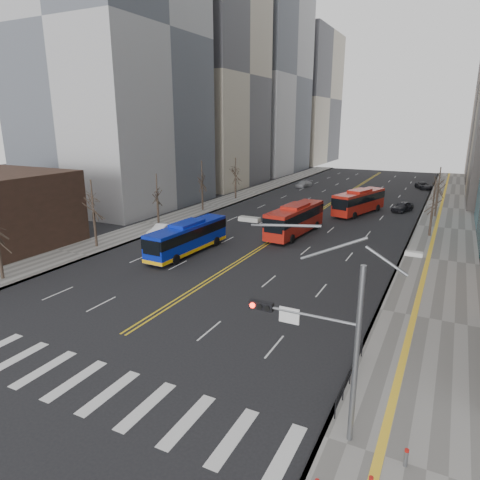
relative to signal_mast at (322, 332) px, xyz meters
The scene contains 17 objects.
ground 14.73m from the signal_mast, behind, with size 220.00×220.00×0.00m, color black.
sidewalk_right 43.43m from the signal_mast, 85.04° to the left, with size 7.00×130.00×0.15m, color slate.
sidewalk_left 52.80m from the signal_mast, 125.14° to the left, with size 5.00×130.00×0.15m, color slate.
crosswalk 14.73m from the signal_mast, behind, with size 26.70×4.00×0.01m.
centerline 54.98m from the signal_mast, 104.56° to the left, with size 0.55×100.00×0.01m.
office_towers 70.52m from the signal_mast, 101.59° to the left, with size 83.00×134.00×58.00m.
signal_mast is the anchor object (origin of this frame).
pedestrian_railing 5.71m from the signal_mast, 82.40° to the left, with size 0.06×6.06×1.02m.
bollards 5.43m from the signal_mast, 40.86° to the right, with size 2.87×3.17×0.78m.
street_trees 38.71m from the signal_mast, 122.76° to the left, with size 35.20×47.20×7.60m.
blue_bus 28.14m from the signal_mast, 135.01° to the left, with size 3.01×11.42×3.31m.
red_bus_near 34.30m from the signal_mast, 111.26° to the left, with size 3.60×11.81×3.68m.
red_bus_far 48.18m from the signal_mast, 99.62° to the left, with size 5.64×11.62×3.59m.
car_white 35.82m from the signal_mast, 137.57° to the left, with size 1.53×4.40×1.45m, color silver.
car_dark_mid 52.18m from the signal_mast, 92.66° to the left, with size 1.77×4.40×1.50m, color black.
car_silver 72.95m from the signal_mast, 108.95° to the left, with size 1.82×4.48×1.30m, color #9A9B9F.
car_dark_far 77.46m from the signal_mast, 90.94° to the left, with size 2.25×4.87×1.35m, color black.
Camera 1 is at (17.88, -13.77, 13.28)m, focal length 32.00 mm.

